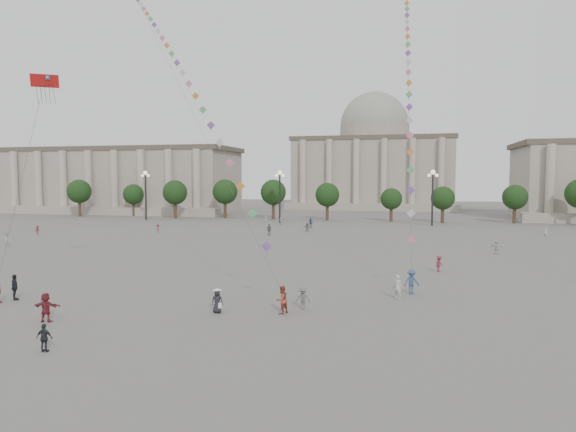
# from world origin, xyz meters

# --- Properties ---
(ground) EXTENTS (360.00, 360.00, 0.00)m
(ground) POSITION_xyz_m (0.00, 0.00, 0.00)
(ground) COLOR #5C5A57
(ground) RESTS_ON ground
(hall_west) EXTENTS (84.00, 26.22, 17.20)m
(hall_west) POSITION_xyz_m (-75.00, 93.89, 8.43)
(hall_west) COLOR #9E9285
(hall_west) RESTS_ON ground
(hall_central) EXTENTS (48.30, 34.30, 35.50)m
(hall_central) POSITION_xyz_m (0.00, 129.22, 14.23)
(hall_central) COLOR #9E9285
(hall_central) RESTS_ON ground
(tree_row) EXTENTS (137.12, 5.12, 8.00)m
(tree_row) POSITION_xyz_m (0.00, 78.00, 5.39)
(tree_row) COLOR #3A2A1D
(tree_row) RESTS_ON ground
(lamp_post_far_west) EXTENTS (2.00, 0.90, 10.65)m
(lamp_post_far_west) POSITION_xyz_m (-45.00, 70.00, 7.35)
(lamp_post_far_west) COLOR #262628
(lamp_post_far_west) RESTS_ON ground
(lamp_post_mid_west) EXTENTS (2.00, 0.90, 10.65)m
(lamp_post_mid_west) POSITION_xyz_m (-15.00, 70.00, 7.35)
(lamp_post_mid_west) COLOR #262628
(lamp_post_mid_west) RESTS_ON ground
(lamp_post_mid_east) EXTENTS (2.00, 0.90, 10.65)m
(lamp_post_mid_east) POSITION_xyz_m (15.00, 70.00, 7.35)
(lamp_post_mid_east) COLOR #262628
(lamp_post_mid_east) RESTS_ON ground
(person_crowd_0) EXTENTS (1.08, 1.00, 1.78)m
(person_crowd_0) POSITION_xyz_m (-6.92, 61.07, 0.89)
(person_crowd_0) COLOR navy
(person_crowd_0) RESTS_ON ground
(person_crowd_1) EXTENTS (1.10, 1.03, 1.81)m
(person_crowd_1) POSITION_xyz_m (-41.81, 26.66, 0.90)
(person_crowd_1) COLOR silver
(person_crowd_1) RESTS_ON ground
(person_crowd_2) EXTENTS (0.76, 1.06, 1.49)m
(person_crowd_2) POSITION_xyz_m (-47.54, 39.46, 0.74)
(person_crowd_2) COLOR maroon
(person_crowd_2) RESTS_ON ground
(person_crowd_4) EXTENTS (1.33, 1.31, 1.53)m
(person_crowd_4) POSITION_xyz_m (-13.63, 65.44, 0.76)
(person_crowd_4) COLOR beige
(person_crowd_4) RESTS_ON ground
(person_crowd_6) EXTENTS (1.03, 0.62, 1.57)m
(person_crowd_6) POSITION_xyz_m (3.46, 2.93, 0.78)
(person_crowd_6) COLOR #5A5A5E
(person_crowd_6) RESTS_ON ground
(person_crowd_7) EXTENTS (1.57, 1.12, 1.63)m
(person_crowd_7) POSITION_xyz_m (20.91, 33.97, 0.82)
(person_crowd_7) COLOR silver
(person_crowd_7) RESTS_ON ground
(person_crowd_8) EXTENTS (1.05, 1.17, 1.57)m
(person_crowd_8) POSITION_xyz_m (13.47, 19.98, 0.78)
(person_crowd_8) COLOR maroon
(person_crowd_8) RESTS_ON ground
(person_crowd_10) EXTENTS (0.61, 0.71, 1.64)m
(person_crowd_10) POSITION_xyz_m (-16.98, 66.66, 0.82)
(person_crowd_10) COLOR #BABAB5
(person_crowd_10) RESTS_ON ground
(person_crowd_12) EXTENTS (1.51, 0.95, 1.55)m
(person_crowd_12) POSITION_xyz_m (-6.08, 53.69, 0.78)
(person_crowd_12) COLOR slate
(person_crowd_12) RESTS_ON ground
(person_crowd_13) EXTENTS (0.81, 0.76, 1.86)m
(person_crowd_13) POSITION_xyz_m (9.79, 7.55, 0.93)
(person_crowd_13) COLOR beige
(person_crowd_13) RESTS_ON ground
(person_crowd_16) EXTENTS (1.17, 0.79, 1.84)m
(person_crowd_16) POSITION_xyz_m (-10.97, 46.91, 0.92)
(person_crowd_16) COLOR #5A5A5E
(person_crowd_16) RESTS_ON ground
(person_crowd_17) EXTENTS (0.99, 1.12, 1.51)m
(person_crowd_17) POSITION_xyz_m (-29.63, 45.80, 0.76)
(person_crowd_17) COLOR maroon
(person_crowd_17) RESTS_ON ground
(person_crowd_19) EXTENTS (0.66, 0.66, 1.55)m
(person_crowd_19) POSITION_xyz_m (31.03, 53.66, 0.78)
(person_crowd_19) COLOR #B8B7B3
(person_crowd_19) RESTS_ON ground
(tourist_1) EXTENTS (1.17, 1.08, 1.93)m
(tourist_1) POSITION_xyz_m (-17.98, 0.75, 0.96)
(tourist_1) COLOR black
(tourist_1) RESTS_ON ground
(tourist_2) EXTENTS (1.78, 0.76, 1.86)m
(tourist_2) POSITION_xyz_m (-11.75, -3.75, 0.93)
(tourist_2) COLOR maroon
(tourist_2) RESTS_ON ground
(tourist_4) EXTENTS (0.91, 0.44, 1.51)m
(tourist_4) POSITION_xyz_m (-7.95, -8.65, 0.75)
(tourist_4) COLOR #222328
(tourist_4) RESTS_ON ground
(kite_flyer_0) EXTENTS (1.08, 1.15, 1.89)m
(kite_flyer_0) POSITION_xyz_m (2.30, 1.55, 0.94)
(kite_flyer_0) COLOR #973F29
(kite_flyer_0) RESTS_ON ground
(kite_flyer_1) EXTENTS (1.44, 1.16, 1.94)m
(kite_flyer_1) POSITION_xyz_m (10.80, 9.55, 0.97)
(kite_flyer_1) COLOR #334873
(kite_flyer_1) RESTS_ON ground
(hat_person) EXTENTS (0.83, 0.60, 1.69)m
(hat_person) POSITION_xyz_m (-1.98, 0.74, 0.85)
(hat_person) COLOR black
(hat_person) RESTS_ON ground
(dragon_kite) EXTENTS (2.14, 4.21, 17.01)m
(dragon_kite) POSITION_xyz_m (-19.31, 6.44, 16.36)
(dragon_kite) COLOR #B51513
(dragon_kite) RESTS_ON ground
(kite_train_west) EXTENTS (35.63, 44.70, 70.20)m
(kite_train_west) POSITION_xyz_m (-16.72, 25.79, 22.53)
(kite_train_west) COLOR #3F3F3F
(kite_train_west) RESTS_ON ground
(kite_train_mid) EXTENTS (2.21, 53.14, 71.48)m
(kite_train_mid) POSITION_xyz_m (10.02, 37.75, 26.92)
(kite_train_mid) COLOR #3F3F3F
(kite_train_mid) RESTS_ON ground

